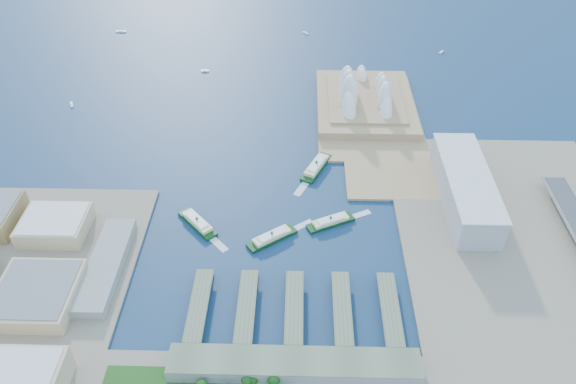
{
  "coord_description": "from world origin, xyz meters",
  "views": [
    {
      "loc": [
        16.54,
        -393.17,
        395.95
      ],
      "look_at": [
        4.87,
        71.71,
        18.0
      ],
      "focal_mm": 35.0,
      "sensor_mm": 36.0,
      "label": 1
    }
  ],
  "objects_px": {
    "ferry_b": "(316,165)",
    "ferry_c": "(272,236)",
    "opera_house": "(367,87)",
    "ferry_a": "(197,221)",
    "ferry_d": "(331,220)",
    "toaster_building": "(465,188)"
  },
  "relations": [
    {
      "from": "ferry_a",
      "to": "ferry_b",
      "type": "bearing_deg",
      "value": -3.17
    },
    {
      "from": "ferry_b",
      "to": "ferry_d",
      "type": "distance_m",
      "value": 96.73
    },
    {
      "from": "ferry_d",
      "to": "toaster_building",
      "type": "bearing_deg",
      "value": -101.24
    },
    {
      "from": "toaster_building",
      "to": "ferry_a",
      "type": "xyz_separation_m",
      "value": [
        -283.78,
        -42.91,
        -15.33
      ]
    },
    {
      "from": "ferry_a",
      "to": "ferry_d",
      "type": "height_order",
      "value": "ferry_a"
    },
    {
      "from": "ferry_d",
      "to": "ferry_a",
      "type": "bearing_deg",
      "value": 66.28
    },
    {
      "from": "opera_house",
      "to": "ferry_a",
      "type": "relative_size",
      "value": 3.29
    },
    {
      "from": "ferry_b",
      "to": "ferry_d",
      "type": "relative_size",
      "value": 1.15
    },
    {
      "from": "opera_house",
      "to": "ferry_a",
      "type": "height_order",
      "value": "opera_house"
    },
    {
      "from": "opera_house",
      "to": "toaster_building",
      "type": "bearing_deg",
      "value": -65.77
    },
    {
      "from": "opera_house",
      "to": "ferry_b",
      "type": "height_order",
      "value": "opera_house"
    },
    {
      "from": "toaster_building",
      "to": "ferry_c",
      "type": "relative_size",
      "value": 2.87
    },
    {
      "from": "ferry_b",
      "to": "ferry_d",
      "type": "xyz_separation_m",
      "value": [
        13.43,
        -95.79,
        -0.73
      ]
    },
    {
      "from": "opera_house",
      "to": "ferry_a",
      "type": "distance_m",
      "value": 311.89
    },
    {
      "from": "ferry_a",
      "to": "ferry_b",
      "type": "distance_m",
      "value": 160.95
    },
    {
      "from": "ferry_b",
      "to": "ferry_c",
      "type": "height_order",
      "value": "ferry_b"
    },
    {
      "from": "opera_house",
      "to": "toaster_building",
      "type": "xyz_separation_m",
      "value": [
        90.0,
        -200.0,
        -11.5
      ]
    },
    {
      "from": "ferry_a",
      "to": "ferry_c",
      "type": "relative_size",
      "value": 1.01
    },
    {
      "from": "toaster_building",
      "to": "ferry_c",
      "type": "xyz_separation_m",
      "value": [
        -205.01,
        -62.87,
        -15.4
      ]
    },
    {
      "from": "ferry_a",
      "to": "toaster_building",
      "type": "bearing_deg",
      "value": -33.41
    },
    {
      "from": "ferry_b",
      "to": "ferry_c",
      "type": "bearing_deg",
      "value": -86.49
    },
    {
      "from": "ferry_b",
      "to": "ferry_c",
      "type": "relative_size",
      "value": 1.11
    }
  ]
}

